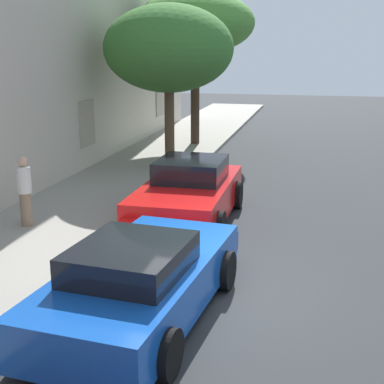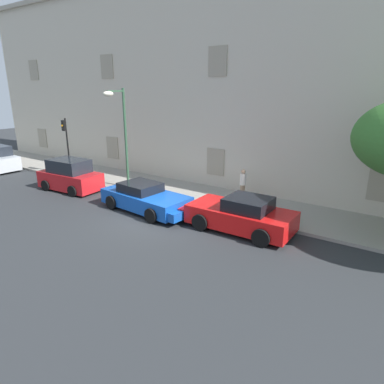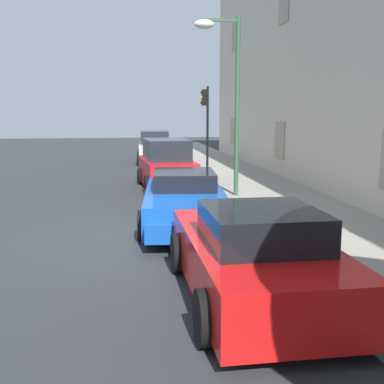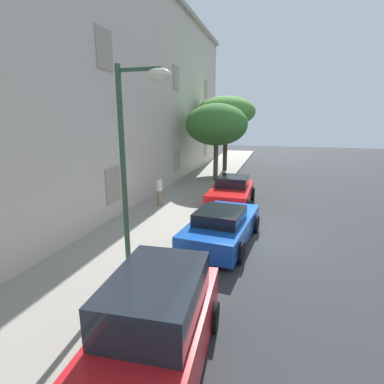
{
  "view_description": "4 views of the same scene",
  "coord_description": "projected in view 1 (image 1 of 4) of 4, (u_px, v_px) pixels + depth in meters",
  "views": [
    {
      "loc": [
        -8.15,
        -1.67,
        4.01
      ],
      "look_at": [
        3.21,
        0.98,
        0.9
      ],
      "focal_mm": 50.99,
      "sensor_mm": 36.0,
      "label": 1
    },
    {
      "loc": [
        9.52,
        -10.54,
        5.62
      ],
      "look_at": [
        0.96,
        1.96,
        0.94
      ],
      "focal_mm": 31.72,
      "sensor_mm": 36.0,
      "label": 2
    },
    {
      "loc": [
        10.46,
        -0.67,
        2.79
      ],
      "look_at": [
        2.08,
        0.55,
        1.34
      ],
      "focal_mm": 44.63,
      "sensor_mm": 36.0,
      "label": 3
    },
    {
      "loc": [
        -10.83,
        -0.93,
        4.32
      ],
      "look_at": [
        1.17,
        2.55,
        1.23
      ],
      "focal_mm": 27.65,
      "sensor_mm": 36.0,
      "label": 4
    }
  ],
  "objects": [
    {
      "name": "tree_near_kerb",
      "position": [
        169.0,
        49.0,
        17.56
      ],
      "size": [
        4.21,
        4.21,
        5.23
      ],
      "color": "brown",
      "rests_on": "sidewalk"
    },
    {
      "name": "tree_midblock",
      "position": [
        195.0,
        24.0,
        21.38
      ],
      "size": [
        4.69,
        4.69,
        5.99
      ],
      "color": "#38281E",
      "rests_on": "sidewalk"
    },
    {
      "name": "ground_plane",
      "position": [
        206.0,
        296.0,
        9.06
      ],
      "size": [
        80.0,
        80.0,
        0.0
      ],
      "primitive_type": "plane",
      "color": "#2B2D30"
    },
    {
      "name": "pedestrian_admiring",
      "position": [
        25.0,
        190.0,
        11.99
      ],
      "size": [
        0.44,
        0.44,
        1.57
      ],
      "color": "#8C7259",
      "rests_on": "sidewalk"
    },
    {
      "name": "sportscar_red_lead",
      "position": [
        145.0,
        277.0,
        8.37
      ],
      "size": [
        4.99,
        2.43,
        1.3
      ],
      "color": "#144CB2",
      "rests_on": "ground"
    },
    {
      "name": "sportscar_yellow_flank",
      "position": [
        187.0,
        197.0,
        12.65
      ],
      "size": [
        4.68,
        2.18,
        1.44
      ],
      "color": "red",
      "rests_on": "ground"
    }
  ]
}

